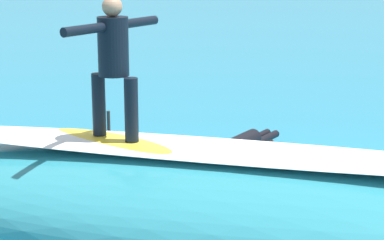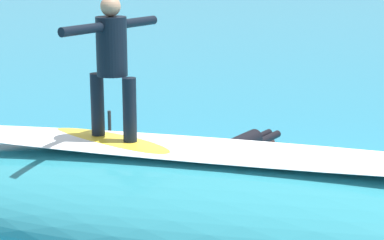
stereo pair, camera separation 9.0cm
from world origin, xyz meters
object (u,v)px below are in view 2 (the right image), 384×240
surfboard_paddling (243,154)px  surfer_riding (112,57)px  surfboard_riding (114,142)px  buoy_marker (110,150)px  surfer_paddling (247,142)px

surfboard_paddling → surfer_riding: bearing=9.7°
surfboard_riding → buoy_marker: size_ratio=2.08×
surfer_riding → surfer_paddling: 5.04m
surfboard_riding → surfer_paddling: (-0.15, -4.56, -1.17)m
surfer_paddling → buoy_marker: 2.43m
surfer_paddling → surfboard_paddling: bearing=0.0°
surfer_riding → surfboard_paddling: bearing=-78.6°
surfer_riding → surfer_paddling: (-0.15, -4.56, -2.15)m
surfboard_paddling → surfer_paddling: (-0.03, -0.13, 0.19)m
surfboard_riding → buoy_marker: bearing=-47.1°
surfer_riding → buoy_marker: 4.11m
surfboard_riding → surfboard_paddling: size_ratio=0.88×
buoy_marker → surfboard_riding: bearing=119.9°
surfboard_paddling → surfer_paddling: bearing=-180.0°
surfboard_riding → buoy_marker: (1.76, -3.06, -1.12)m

